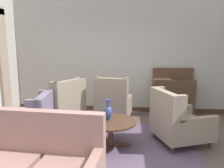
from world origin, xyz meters
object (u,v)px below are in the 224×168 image
(armchair_near_sideboard, at_px, (113,104))
(armchair_foreground_right, at_px, (177,122))
(armchair_beside_settee, at_px, (30,125))
(sideboard, at_px, (173,95))
(coffee_table, at_px, (111,125))
(armchair_back_corner, at_px, (62,107))
(side_table, at_px, (173,121))
(porcelain_vase, at_px, (108,112))

(armchair_near_sideboard, height_order, armchair_foreground_right, armchair_near_sideboard)
(armchair_beside_settee, xyz_separation_m, sideboard, (2.89, 2.07, 0.14))
(armchair_near_sideboard, height_order, armchair_beside_settee, armchair_near_sideboard)
(armchair_beside_settee, bearing_deg, armchair_near_sideboard, 125.96)
(coffee_table, height_order, armchair_foreground_right, armchair_foreground_right)
(coffee_table, bearing_deg, armchair_back_corner, 142.60)
(coffee_table, relative_size, armchair_beside_settee, 0.92)
(armchair_near_sideboard, height_order, sideboard, sideboard)
(armchair_foreground_right, distance_m, side_table, 0.09)
(armchair_back_corner, relative_size, armchair_near_sideboard, 1.07)
(coffee_table, relative_size, side_table, 1.22)
(porcelain_vase, height_order, sideboard, sideboard)
(armchair_near_sideboard, relative_size, armchair_foreground_right, 0.96)
(coffee_table, distance_m, porcelain_vase, 0.25)
(porcelain_vase, bearing_deg, armchair_beside_settee, -173.73)
(porcelain_vase, xyz_separation_m, side_table, (1.18, 0.20, -0.20))
(porcelain_vase, bearing_deg, armchair_near_sideboard, 90.99)
(armchair_beside_settee, distance_m, sideboard, 3.55)
(armchair_foreground_right, bearing_deg, coffee_table, 81.19)
(armchair_beside_settee, bearing_deg, sideboard, 117.02)
(side_table, height_order, sideboard, sideboard)
(armchair_beside_settee, distance_m, armchair_foreground_right, 2.70)
(porcelain_vase, distance_m, armchair_beside_settee, 1.43)
(armchair_back_corner, bearing_deg, porcelain_vase, 80.97)
(porcelain_vase, relative_size, armchair_near_sideboard, 0.34)
(armchair_foreground_right, bearing_deg, side_table, 82.85)
(coffee_table, bearing_deg, side_table, 12.07)
(armchair_beside_settee, bearing_deg, armchair_foreground_right, 89.41)
(armchair_back_corner, xyz_separation_m, side_table, (2.32, -0.67, 0.00))
(armchair_back_corner, bearing_deg, coffee_table, 80.78)
(porcelain_vase, bearing_deg, coffee_table, -41.51)
(porcelain_vase, xyz_separation_m, armchair_foreground_right, (1.26, 0.22, -0.22))
(coffee_table, bearing_deg, armchair_near_sideboard, 93.15)
(armchair_back_corner, height_order, side_table, armchair_back_corner)
(armchair_back_corner, bearing_deg, armchair_near_sideboard, 135.03)
(coffee_table, xyz_separation_m, armchair_beside_settee, (-1.45, -0.11, 0.00))
(armchair_near_sideboard, bearing_deg, porcelain_vase, 98.94)
(side_table, bearing_deg, armchair_beside_settee, -172.21)
(porcelain_vase, relative_size, side_table, 0.51)
(armchair_beside_settee, relative_size, side_table, 1.33)
(coffee_table, height_order, sideboard, sideboard)
(armchair_near_sideboard, xyz_separation_m, side_table, (1.20, -1.01, -0.01))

